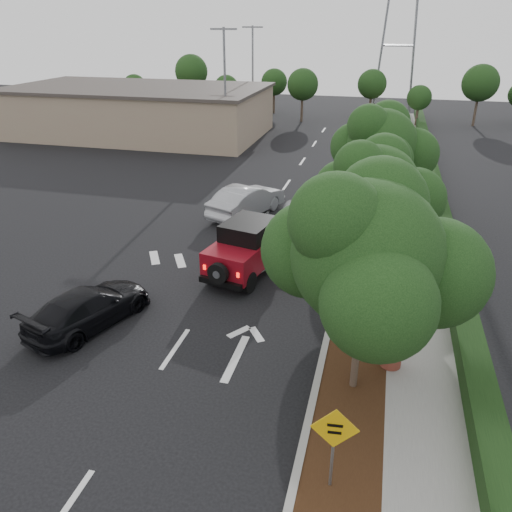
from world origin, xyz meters
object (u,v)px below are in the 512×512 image
(red_jeep, at_px, (248,247))
(silver_suv_ahead, at_px, (303,226))
(speed_hump_sign, at_px, (334,438))
(black_suv_oncoming, at_px, (89,307))

(red_jeep, bearing_deg, silver_suv_ahead, 76.62)
(silver_suv_ahead, xyz_separation_m, speed_hump_sign, (2.86, -13.32, 0.69))
(black_suv_oncoming, xyz_separation_m, speed_hump_sign, (8.70, -4.63, 0.85))
(silver_suv_ahead, relative_size, speed_hump_sign, 2.70)
(red_jeep, relative_size, silver_suv_ahead, 0.76)
(silver_suv_ahead, distance_m, speed_hump_sign, 13.64)
(red_jeep, bearing_deg, black_suv_oncoming, -116.65)
(black_suv_oncoming, distance_m, speed_hump_sign, 9.89)
(red_jeep, height_order, black_suv_oncoming, red_jeep)
(red_jeep, distance_m, black_suv_oncoming, 6.63)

